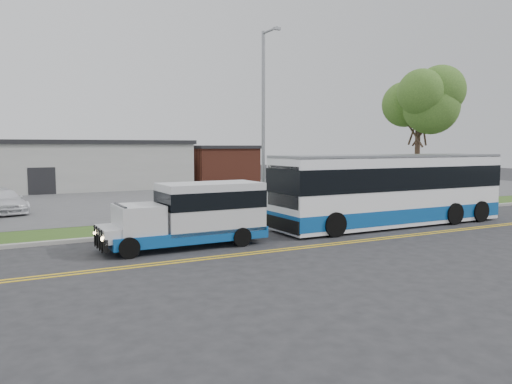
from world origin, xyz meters
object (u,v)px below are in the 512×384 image
shuttle_bus (195,213)px  parked_car_b (3,201)px  transit_bus (391,190)px  streetlight_near (264,119)px  tree_east (419,108)px

shuttle_bus → parked_car_b: (-6.38, 13.35, -0.54)m
shuttle_bus → parked_car_b: shuttle_bus is taller
transit_bus → parked_car_b: 21.11m
streetlight_near → shuttle_bus: bearing=-140.5°
shuttle_bus → parked_car_b: 14.81m
shuttle_bus → transit_bus: size_ratio=0.52×
tree_east → transit_bus: (-6.26, -4.44, -4.47)m
shuttle_bus → transit_bus: 10.25m
streetlight_near → parked_car_b: 15.46m
transit_bus → parked_car_b: (-16.61, 12.99, -0.98)m
parked_car_b → tree_east: bearing=-33.6°
streetlight_near → parked_car_b: size_ratio=2.10×
tree_east → streetlight_near: size_ratio=0.88×
streetlight_near → transit_bus: bearing=-41.3°
tree_east → transit_bus: 8.88m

